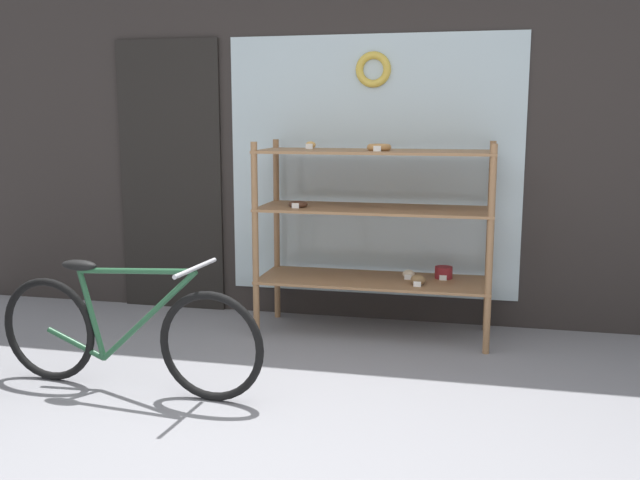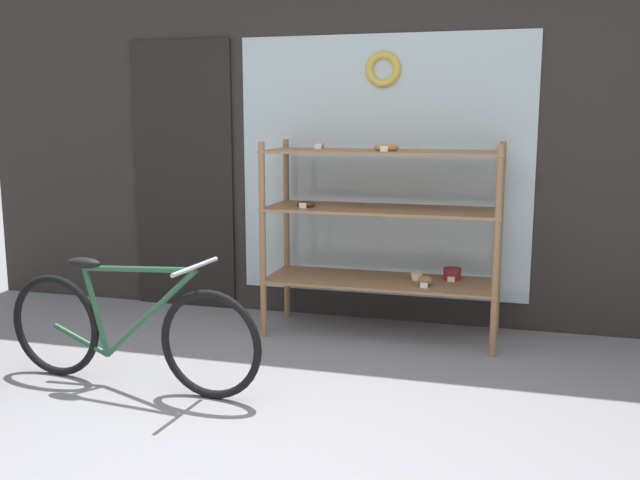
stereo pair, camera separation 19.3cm
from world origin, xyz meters
The scene contains 4 objects.
ground_plane centered at (0.00, 0.00, 0.00)m, with size 30.00×30.00×0.00m, color gray.
storefront_facade centered at (-0.03, 2.45, 1.57)m, with size 6.30×0.13×3.20m.
display_case centered at (0.28, 2.04, 0.82)m, with size 1.60×0.56×1.35m.
bicycle centered at (-0.92, 0.69, 0.33)m, with size 1.64×0.46×0.74m.
Camera 1 is at (0.99, -2.79, 1.52)m, focal length 40.00 mm.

